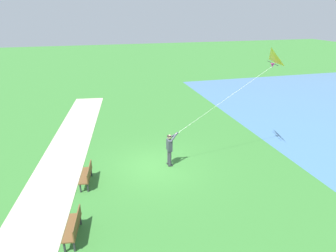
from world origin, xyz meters
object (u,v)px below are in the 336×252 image
(person_kite_flyer, at_px, (170,147))
(park_bench_near_walkway, at_px, (87,174))
(park_bench_far_walkway, at_px, (74,226))
(flying_kite, at_px, (270,58))

(person_kite_flyer, height_order, park_bench_near_walkway, person_kite_flyer)
(park_bench_near_walkway, distance_m, park_bench_far_walkway, 3.50)
(park_bench_near_walkway, bearing_deg, flying_kite, -174.33)
(park_bench_near_walkway, relative_size, park_bench_far_walkway, 1.00)
(person_kite_flyer, distance_m, park_bench_near_walkway, 4.27)
(flying_kite, relative_size, park_bench_far_walkway, 3.50)
(flying_kite, xyz_separation_m, park_bench_near_walkway, (9.55, 0.95, -4.82))
(flying_kite, xyz_separation_m, park_bench_far_walkway, (10.04, 4.41, -4.82))
(person_kite_flyer, height_order, park_bench_far_walkway, person_kite_flyer)
(park_bench_far_walkway, bearing_deg, park_bench_near_walkway, -97.94)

